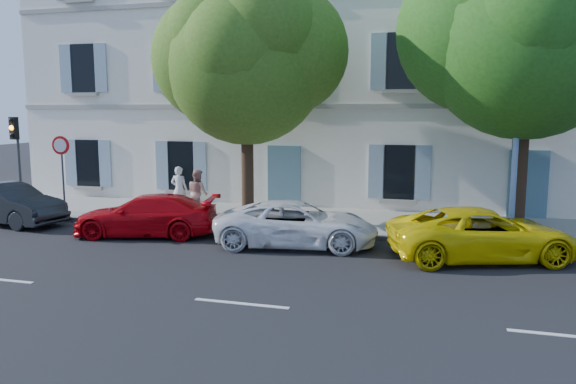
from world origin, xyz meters
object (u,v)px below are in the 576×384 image
(car_white_coupe, at_px, (297,224))
(pedestrian_a, at_px, (179,189))
(road_sign, at_px, (62,159))
(pedestrian_b, at_px, (198,192))
(car_dark_sedan, at_px, (7,204))
(car_red_coupe, at_px, (146,215))
(tree_right, at_px, (527,39))
(traffic_light, at_px, (16,143))
(tree_left, at_px, (246,66))
(street_lamp, at_px, (521,66))
(car_yellow_supercar, at_px, (483,234))

(car_white_coupe, bearing_deg, pedestrian_a, 50.46)
(car_white_coupe, height_order, road_sign, road_sign)
(pedestrian_b, bearing_deg, car_white_coupe, -178.36)
(car_dark_sedan, relative_size, pedestrian_b, 2.58)
(road_sign, distance_m, pedestrian_b, 4.89)
(car_red_coupe, xyz_separation_m, tree_right, (10.93, 2.56, 5.22))
(car_white_coupe, bearing_deg, pedestrian_b, 48.52)
(car_red_coupe, relative_size, pedestrian_b, 2.69)
(car_white_coupe, bearing_deg, car_red_coupe, 81.26)
(car_red_coupe, distance_m, pedestrian_b, 2.88)
(traffic_light, bearing_deg, road_sign, -7.44)
(tree_left, bearing_deg, pedestrian_a, 163.39)
(street_lamp, xyz_separation_m, pedestrian_a, (-11.20, 1.32, -4.07))
(car_dark_sedan, relative_size, tree_left, 0.53)
(street_lamp, bearing_deg, car_yellow_supercar, -114.33)
(car_white_coupe, relative_size, road_sign, 1.64)
(car_yellow_supercar, bearing_deg, street_lamp, -42.69)
(car_yellow_supercar, distance_m, traffic_light, 16.34)
(car_dark_sedan, height_order, car_red_coupe, car_dark_sedan)
(car_dark_sedan, height_order, tree_right, tree_right)
(tree_left, bearing_deg, pedestrian_b, 165.10)
(traffic_light, height_order, pedestrian_a, traffic_light)
(road_sign, bearing_deg, car_yellow_supercar, -6.68)
(traffic_light, distance_m, road_sign, 2.20)
(car_dark_sedan, bearing_deg, tree_right, -73.60)
(car_red_coupe, height_order, road_sign, road_sign)
(tree_left, height_order, pedestrian_a, tree_left)
(street_lamp, distance_m, pedestrian_b, 11.13)
(traffic_light, relative_size, road_sign, 1.23)
(car_yellow_supercar, height_order, road_sign, road_sign)
(car_dark_sedan, distance_m, traffic_light, 2.60)
(road_sign, bearing_deg, pedestrian_a, 24.26)
(traffic_light, xyz_separation_m, street_lamp, (16.99, 0.05, 2.41))
(car_white_coupe, bearing_deg, tree_right, -75.47)
(road_sign, height_order, pedestrian_b, road_sign)
(car_yellow_supercar, relative_size, street_lamp, 0.56)
(tree_right, bearing_deg, pedestrian_b, 178.53)
(traffic_light, distance_m, pedestrian_a, 6.18)
(pedestrian_a, distance_m, pedestrian_b, 0.96)
(car_yellow_supercar, height_order, pedestrian_b, pedestrian_b)
(pedestrian_b, bearing_deg, car_red_coupe, 116.01)
(tree_left, distance_m, pedestrian_b, 4.81)
(car_yellow_supercar, relative_size, tree_left, 0.61)
(car_white_coupe, xyz_separation_m, pedestrian_a, (-5.27, 3.19, 0.36))
(car_white_coupe, distance_m, street_lamp, 7.62)
(traffic_light, bearing_deg, street_lamp, 0.17)
(car_dark_sedan, height_order, car_white_coupe, car_dark_sedan)
(car_white_coupe, bearing_deg, traffic_light, 72.29)
(car_dark_sedan, xyz_separation_m, tree_left, (7.94, 1.99, 4.58))
(traffic_light, bearing_deg, car_yellow_supercar, -6.78)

